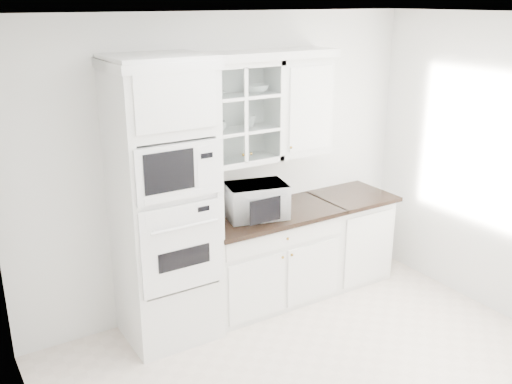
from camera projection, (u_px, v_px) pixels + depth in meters
room_shell at (314, 150)px, 4.05m from camera, size 4.00×3.50×2.70m
oven_column at (165, 205)px, 4.65m from camera, size 0.76×0.68×2.40m
base_cabinet_run at (268, 257)px, 5.43m from camera, size 1.32×0.67×0.92m
extra_base_cabinet at (348, 235)px, 5.93m from camera, size 0.72×0.67×0.92m
upper_cabinet_glass at (236, 113)px, 4.97m from camera, size 0.80×0.33×0.90m
upper_cabinet_solid at (299, 106)px, 5.30m from camera, size 0.55×0.33×0.90m
crown_molding at (226, 57)px, 4.74m from camera, size 2.14×0.38×0.07m
countertop_microwave at (256, 200)px, 5.14m from camera, size 0.62×0.56×0.31m
bowl_a at (213, 94)px, 4.80m from camera, size 0.21×0.21×0.05m
bowl_b at (256, 89)px, 5.01m from camera, size 0.26×0.26×0.07m
cup_a at (220, 126)px, 4.93m from camera, size 0.12×0.12×0.09m
cup_b at (249, 121)px, 5.08m from camera, size 0.12×0.12×0.10m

